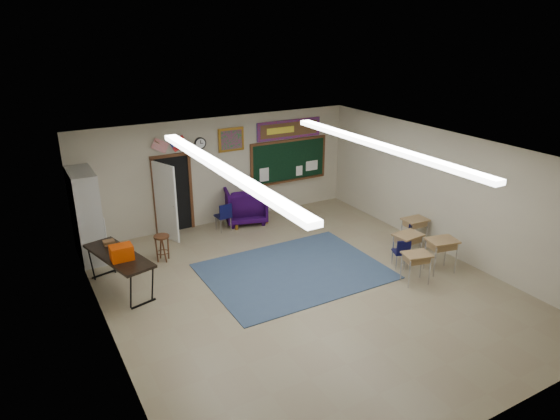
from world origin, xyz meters
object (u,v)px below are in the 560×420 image
wingback_armchair (245,204)px  student_desk_front_left (407,247)px  student_desk_front_right (414,231)px  folding_table (120,271)px  wooden_stool (162,248)px

wingback_armchair → student_desk_front_left: bearing=131.8°
student_desk_front_right → folding_table: size_ratio=0.35×
student_desk_front_right → folding_table: (-7.04, 1.39, 0.04)m
folding_table → wooden_stool: 1.50m
folding_table → wooden_stool: (1.18, 0.92, -0.11)m
folding_table → wooden_stool: size_ratio=3.23×
wingback_armchair → student_desk_front_left: (2.16, -4.31, -0.10)m
student_desk_front_left → folding_table: bearing=157.1°
student_desk_front_left → student_desk_front_right: 1.12m
wooden_stool → student_desk_front_right: bearing=-21.6°
student_desk_front_right → wooden_stool: 6.29m
folding_table → wingback_armchair: bearing=14.4°
wingback_armchair → folding_table: folding_table is taller
student_desk_front_right → wooden_stool: student_desk_front_right is taller
wingback_armchair → wooden_stool: size_ratio=1.78×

